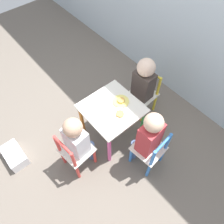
% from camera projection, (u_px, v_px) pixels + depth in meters
% --- Properties ---
extents(ground_plane, '(6.00, 6.00, 0.00)m').
position_uv_depth(ground_plane, '(112.00, 133.00, 2.36)').
color(ground_plane, '#6B6056').
extents(kids_table, '(0.50, 0.50, 0.46)m').
position_uv_depth(kids_table, '(112.00, 113.00, 2.05)').
color(kids_table, silver).
rests_on(kids_table, ground_plane).
extents(chair_yellow, '(0.28, 0.28, 0.52)m').
position_uv_depth(chair_yellow, '(144.00, 94.00, 2.34)').
color(chair_yellow, silver).
rests_on(chair_yellow, ground_plane).
extents(chair_blue, '(0.29, 0.29, 0.52)m').
position_uv_depth(chair_blue, '(150.00, 151.00, 1.96)').
color(chair_blue, silver).
rests_on(chair_blue, ground_plane).
extents(chair_red, '(0.29, 0.29, 0.52)m').
position_uv_depth(chair_red, '(75.00, 152.00, 1.95)').
color(chair_red, silver).
rests_on(chair_red, ground_plane).
extents(child_back, '(0.21, 0.23, 0.75)m').
position_uv_depth(child_back, '(143.00, 84.00, 2.15)').
color(child_back, '#7A6B5B').
rests_on(child_back, ground_plane).
extents(child_right, '(0.22, 0.21, 0.76)m').
position_uv_depth(child_right, '(148.00, 136.00, 1.83)').
color(child_right, '#4C608E').
rests_on(child_right, ground_plane).
extents(child_front, '(0.21, 0.22, 0.71)m').
position_uv_depth(child_front, '(78.00, 139.00, 1.84)').
color(child_front, '#4C608E').
rests_on(child_front, ground_plane).
extents(plate_back, '(0.15, 0.15, 0.03)m').
position_uv_depth(plate_back, '(121.00, 101.00, 2.02)').
color(plate_back, '#EADB66').
rests_on(plate_back, kids_table).
extents(plate_right, '(0.16, 0.16, 0.03)m').
position_uv_depth(plate_right, '(120.00, 115.00, 1.93)').
color(plate_right, white).
rests_on(plate_right, kids_table).
extents(storage_bin, '(0.28, 0.17, 0.12)m').
position_uv_depth(storage_bin, '(15.00, 155.00, 2.14)').
color(storage_bin, silver).
rests_on(storage_bin, ground_plane).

